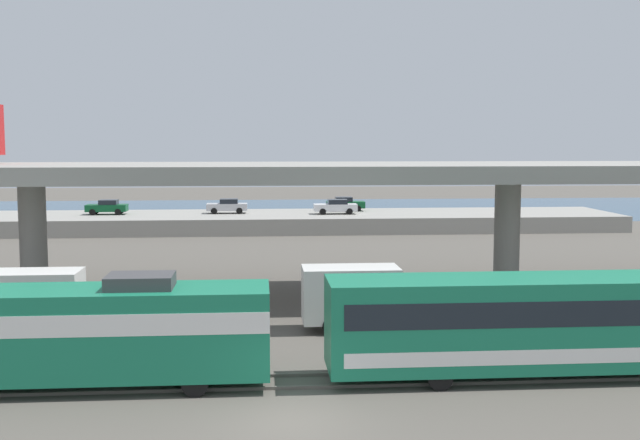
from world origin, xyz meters
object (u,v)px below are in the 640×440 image
train_coach_lead (622,320)px  parked_car_2 (107,207)px  parked_car_3 (345,204)px  service_truck_east (11,301)px  service_truck_west (369,296)px  train_locomotive (54,330)px  parked_car_1 (227,206)px  parked_car_0 (336,206)px

train_coach_lead → parked_car_2: train_coach_lead is taller
parked_car_3 → service_truck_east: bearing=-114.3°
service_truck_east → parked_car_3: parked_car_3 is taller
parked_car_2 → parked_car_3: same height
service_truck_west → parked_car_3: 45.81m
train_locomotive → service_truck_east: (-4.03, 8.00, -0.56)m
parked_car_1 → train_locomotive: bearing=85.4°
service_truck_west → service_truck_east: bearing=180.0°
parked_car_3 → train_coach_lead: bearing=-85.0°
train_locomotive → parked_car_2: (-7.97, 51.54, 0.19)m
parked_car_0 → parked_car_2: size_ratio=1.08×
parked_car_1 → parked_car_3: same height
service_truck_west → parked_car_0: (2.62, 42.25, 0.75)m
parked_car_2 → parked_car_3: 24.67m
train_coach_lead → service_truck_west: size_ratio=3.35×
parked_car_3 → parked_car_1: bearing=-171.8°
parked_car_3 → parked_car_0: bearing=-111.7°
train_coach_lead → parked_car_0: bearing=-83.1°
parked_car_2 → parked_car_1: bearing=-178.6°
parked_car_2 → service_truck_east: bearing=95.2°
train_locomotive → parked_car_1: (4.18, 51.84, 0.19)m
service_truck_west → service_truck_east: 16.69m
parked_car_0 → parked_car_2: same height
train_coach_lead → parked_car_0: (-6.06, 50.25, 0.22)m
service_truck_east → parked_car_3: bearing=-114.3°
parked_car_0 → parked_car_1: 11.21m
service_truck_west → service_truck_east: size_ratio=1.00×
train_locomotive → parked_car_0: (15.27, 50.25, 0.20)m
train_coach_lead → parked_car_1: (-17.16, 51.84, 0.22)m
train_locomotive → parked_car_2: bearing=-81.2°
train_coach_lead → parked_car_3: size_ratio=5.64×
service_truck_west → parked_car_2: (-20.62, 43.54, 0.75)m
service_truck_west → parked_car_0: bearing=86.5°
train_coach_lead → parked_car_2: (-29.30, 51.54, 0.22)m
service_truck_east → parked_car_1: 44.61m
train_locomotive → service_truck_west: 14.98m
service_truck_west → parked_car_0: size_ratio=1.55×
service_truck_west → parked_car_0: parked_car_0 is taller
parked_car_0 → parked_car_1: size_ratio=1.06×
service_truck_west → train_coach_lead: bearing=-42.6°
service_truck_west → parked_car_1: parked_car_1 is taller
parked_car_2 → service_truck_west: bearing=115.3°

